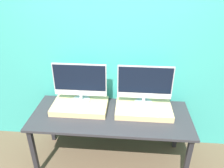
{
  "coord_description": "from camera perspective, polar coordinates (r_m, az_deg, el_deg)",
  "views": [
    {
      "loc": [
        0.2,
        -1.73,
        2.23
      ],
      "look_at": [
        0.0,
        0.55,
        1.03
      ],
      "focal_mm": 35.0,
      "sensor_mm": 36.0,
      "label": 1
    }
  ],
  "objects": [
    {
      "name": "wall_back",
      "position": [
        2.71,
        0.47,
        7.62
      ],
      "size": [
        8.0,
        0.04,
        2.6
      ],
      "color": "teal",
      "rests_on": "ground_plane"
    },
    {
      "name": "workbench",
      "position": [
        2.64,
        -0.34,
        -9.18
      ],
      "size": [
        1.87,
        0.74,
        0.71
      ],
      "color": "#2D2D33",
      "rests_on": "ground_plane"
    },
    {
      "name": "wooden_riser_left",
      "position": [
        2.71,
        -8.33,
        -5.72
      ],
      "size": [
        0.66,
        0.41,
        0.07
      ],
      "color": "#D6B77F",
      "rests_on": "workbench"
    },
    {
      "name": "monitor_left",
      "position": [
        2.64,
        -8.38,
        0.62
      ],
      "size": [
        0.64,
        0.22,
        0.49
      ],
      "color": "#B2B2B7",
      "rests_on": "wooden_riser_left"
    },
    {
      "name": "keyboard_left",
      "position": [
        2.59,
        -9.02,
        -6.53
      ],
      "size": [
        0.32,
        0.12,
        0.01
      ],
      "color": "silver",
      "rests_on": "wooden_riser_left"
    },
    {
      "name": "wooden_riser_right",
      "position": [
        2.66,
        8.21,
        -6.51
      ],
      "size": [
        0.66,
        0.41,
        0.07
      ],
      "color": "#D6B77F",
      "rests_on": "workbench"
    },
    {
      "name": "monitor_right",
      "position": [
        2.58,
        8.57,
        -0.05
      ],
      "size": [
        0.64,
        0.22,
        0.49
      ],
      "color": "#B2B2B7",
      "rests_on": "wooden_riser_right"
    },
    {
      "name": "keyboard_right",
      "position": [
        2.53,
        8.39,
        -7.39
      ],
      "size": [
        0.32,
        0.12,
        0.01
      ],
      "color": "silver",
      "rests_on": "wooden_riser_right"
    }
  ]
}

